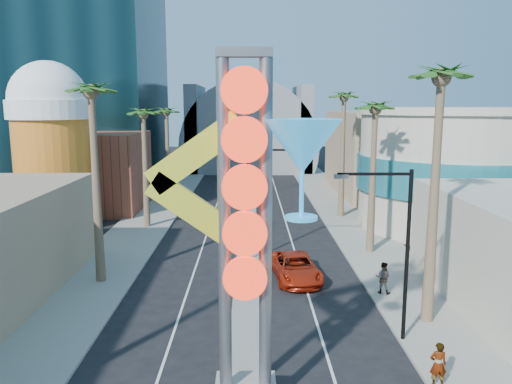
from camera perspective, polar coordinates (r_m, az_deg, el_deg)
name	(u,v)px	position (r m, az deg, el deg)	size (l,w,h in m)	color
sidewalk_west	(153,215)	(50.48, -11.73, -2.56)	(5.00, 100.00, 0.15)	gray
sidewalk_east	(344,214)	(50.41, 10.00, -2.52)	(5.00, 100.00, 0.15)	gray
median	(249,208)	(52.48, -0.86, -1.88)	(1.60, 84.00, 0.15)	gray
brick_filler_west	(94,172)	(54.29, -18.03, 2.23)	(10.00, 10.00, 8.00)	brown
filler_east	(378,153)	(63.65, 13.76, 4.39)	(10.00, 20.00, 10.00)	tan
beer_mug	(51,140)	(46.75, -22.35, 5.56)	(7.00, 7.00, 14.50)	orange
turquoise_building	(452,169)	(47.22, 21.52, 2.48)	(16.60, 16.60, 10.60)	#B6B09A
canopy	(249,144)	(85.63, -0.80, 5.53)	(22.00, 16.00, 22.00)	slate
neon_sign	(269,209)	(16.71, 1.52, -1.96)	(6.53, 2.60, 12.55)	gray
streetlight_0	(256,193)	(33.90, -0.05, -0.10)	(3.79, 0.25, 8.00)	black
streetlight_1	(244,157)	(57.69, -1.40, 4.01)	(3.79, 0.25, 8.00)	black
streetlight_2	(397,240)	(23.13, 15.85, -5.31)	(3.45, 0.25, 8.00)	black
palm_1	(91,104)	(30.79, -18.29, 9.53)	(2.40, 2.40, 12.70)	brown
palm_2	(143,120)	(44.37, -12.75, 7.98)	(2.40, 2.40, 11.20)	brown
palm_3	(166,117)	(56.16, -10.20, 8.41)	(2.40, 2.40, 11.20)	brown
palm_5	(440,94)	(25.00, 20.33, 10.48)	(2.40, 2.40, 13.20)	brown
palm_6	(375,117)	(36.48, 13.46, 8.32)	(2.40, 2.40, 11.70)	brown
palm_7	(344,105)	(48.20, 10.01, 9.80)	(2.40, 2.40, 12.70)	brown
red_pickup	(295,267)	(31.52, 4.52, -8.58)	(2.61, 5.65, 1.57)	#AE240D
pedestrian_a	(438,364)	(21.17, 20.09, -18.03)	(0.65, 0.43, 1.78)	gray
pedestrian_b	(383,278)	(29.71, 14.31, -9.46)	(0.89, 0.69, 1.83)	gray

